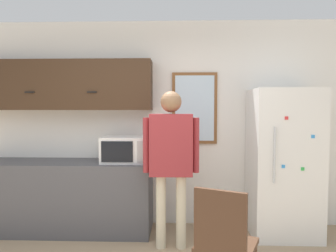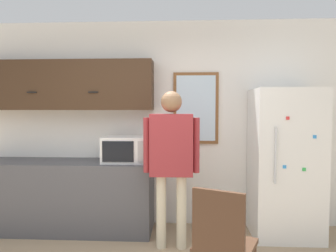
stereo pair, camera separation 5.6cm
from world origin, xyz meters
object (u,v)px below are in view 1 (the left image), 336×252
microwave (124,149)px  person (171,152)px  chair (224,239)px  refrigerator (283,163)px

microwave → person: (0.59, -0.42, 0.03)m
microwave → person: size_ratio=0.31×
person → chair: bearing=-65.1°
person → chair: size_ratio=1.87×
person → chair: person is taller
microwave → chair: 1.77m
microwave → chair: bearing=-52.3°
microwave → refrigerator: bearing=-0.8°
person → chair: (0.44, -0.92, -0.56)m
refrigerator → chair: refrigerator is taller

